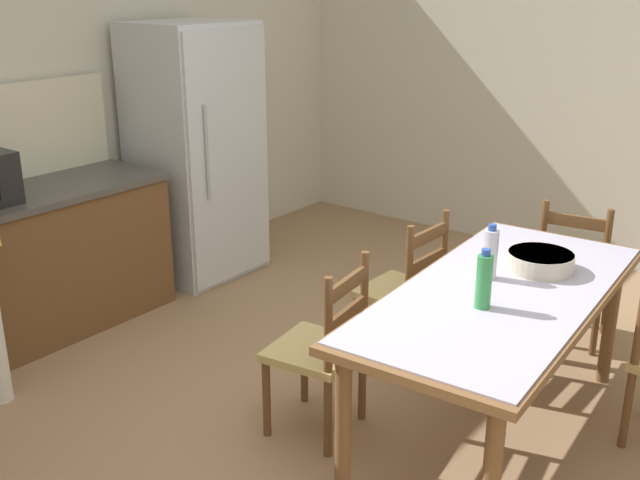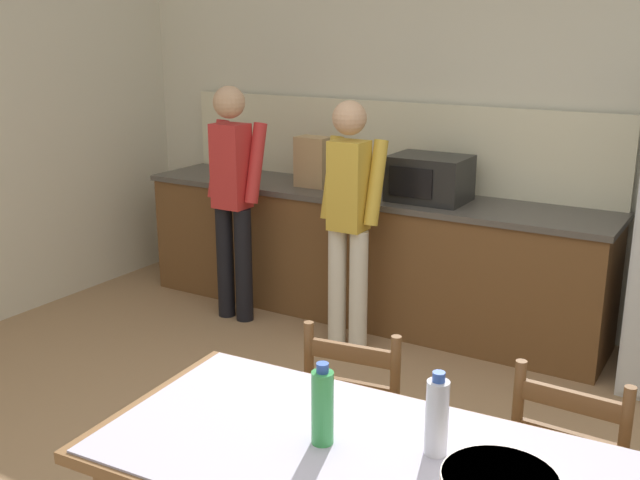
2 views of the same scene
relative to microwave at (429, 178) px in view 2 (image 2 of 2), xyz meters
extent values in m
cube|color=beige|center=(0.55, 0.45, 0.38)|extent=(6.52, 0.12, 2.90)
cube|color=brown|center=(-0.49, 0.02, -0.63)|extent=(3.39, 0.62, 0.88)
cube|color=#4C4742|center=(-0.49, 0.02, -0.17)|extent=(3.43, 0.66, 0.04)
cube|color=#B7BCC1|center=(-1.25, 0.02, -0.16)|extent=(0.52, 0.38, 0.02)
cube|color=beige|center=(-0.49, 0.33, 0.15)|extent=(3.39, 0.03, 0.60)
cube|color=black|center=(0.00, 0.00, 0.00)|extent=(0.50, 0.38, 0.30)
cube|color=black|center=(-0.05, -0.19, 0.00)|extent=(0.30, 0.01, 0.19)
cube|color=tan|center=(-0.90, -0.01, 0.03)|extent=(0.24, 0.16, 0.36)
cylinder|color=brown|center=(0.19, -2.47, -0.70)|extent=(0.07, 0.07, 0.73)
cube|color=brown|center=(1.06, -2.74, -0.32)|extent=(1.95, 0.96, 0.04)
cube|color=#B7B2CC|center=(1.06, -2.74, -0.29)|extent=(1.87, 0.92, 0.01)
cylinder|color=green|center=(0.82, -2.75, -0.17)|extent=(0.07, 0.07, 0.24)
cylinder|color=#2D51B2|center=(0.82, -2.75, -0.03)|extent=(0.04, 0.04, 0.03)
cylinder|color=silver|center=(1.15, -2.63, -0.17)|extent=(0.07, 0.07, 0.24)
cylinder|color=#2D51B2|center=(1.15, -2.63, -0.03)|extent=(0.04, 0.04, 0.03)
cylinder|color=beige|center=(1.40, -2.78, -0.21)|extent=(0.31, 0.31, 0.02)
cylinder|color=brown|center=(0.74, -1.82, -0.86)|extent=(0.04, 0.04, 0.41)
cylinder|color=brown|center=(0.39, -1.87, -0.86)|extent=(0.04, 0.04, 0.41)
cylinder|color=brown|center=(0.43, -2.21, -0.86)|extent=(0.04, 0.04, 0.41)
cube|color=tan|center=(0.59, -2.01, -0.64)|extent=(0.47, 0.46, 0.04)
cylinder|color=brown|center=(0.79, -2.16, -0.39)|extent=(0.04, 0.04, 0.46)
cylinder|color=brown|center=(0.43, -2.21, -0.39)|extent=(0.04, 0.04, 0.46)
cube|color=brown|center=(0.61, -2.18, -0.26)|extent=(0.36, 0.07, 0.07)
cube|color=brown|center=(0.61, -2.18, -0.41)|extent=(0.36, 0.07, 0.07)
cube|color=tan|center=(1.44, -1.96, -0.64)|extent=(0.43, 0.41, 0.04)
cylinder|color=brown|center=(1.62, -2.14, -0.39)|extent=(0.04, 0.04, 0.46)
cylinder|color=brown|center=(1.26, -2.13, -0.39)|extent=(0.04, 0.04, 0.46)
cube|color=brown|center=(1.44, -2.13, -0.26)|extent=(0.36, 0.04, 0.07)
cube|color=brown|center=(1.44, -2.13, -0.41)|extent=(0.36, 0.04, 0.07)
cylinder|color=black|center=(-1.33, -0.51, -0.66)|extent=(0.12, 0.12, 0.82)
cylinder|color=black|center=(-1.17, -0.51, -0.66)|extent=(0.12, 0.12, 0.82)
cube|color=red|center=(-1.25, -0.51, 0.04)|extent=(0.23, 0.19, 0.58)
sphere|color=tan|center=(-1.25, -0.51, 0.48)|extent=(0.22, 0.22, 0.22)
cylinder|color=red|center=(-1.41, -0.44, 0.07)|extent=(0.09, 0.22, 0.55)
cylinder|color=red|center=(-1.09, -0.44, 0.07)|extent=(0.09, 0.22, 0.55)
cylinder|color=silver|center=(-0.40, -0.53, -0.67)|extent=(0.12, 0.12, 0.79)
cylinder|color=silver|center=(-0.24, -0.53, -0.67)|extent=(0.12, 0.12, 0.79)
cube|color=gold|center=(-0.32, -0.53, 0.01)|extent=(0.22, 0.18, 0.56)
sphere|color=tan|center=(-0.32, -0.53, 0.43)|extent=(0.21, 0.21, 0.21)
cylinder|color=gold|center=(-0.47, -0.46, 0.03)|extent=(0.09, 0.21, 0.54)
cylinder|color=gold|center=(-0.16, -0.46, 0.03)|extent=(0.09, 0.21, 0.54)
camera|label=1|loc=(-1.96, -4.01, 1.08)|focal=42.00mm
camera|label=2|loc=(1.89, -4.53, 0.96)|focal=42.00mm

